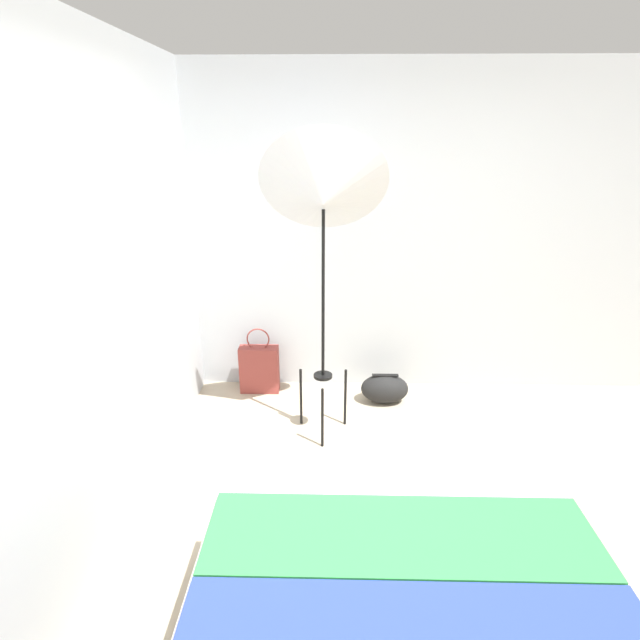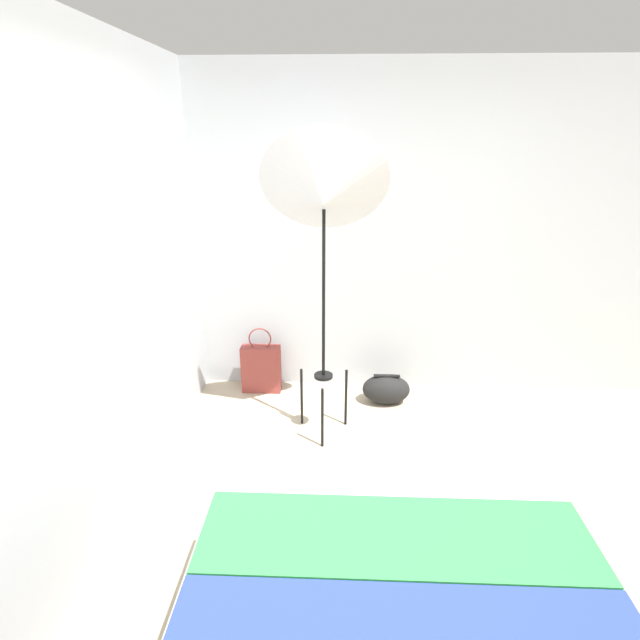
% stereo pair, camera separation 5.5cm
% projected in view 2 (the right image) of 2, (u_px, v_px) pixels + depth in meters
% --- Properties ---
extents(ground_plane, '(14.00, 14.00, 0.00)m').
position_uv_depth(ground_plane, '(405.00, 582.00, 2.48)').
color(ground_plane, tan).
extents(wall_back, '(8.00, 0.05, 2.60)m').
position_uv_depth(wall_back, '(384.00, 238.00, 3.97)').
color(wall_back, '#B7BCC1').
rests_on(wall_back, ground_plane).
extents(wall_side_left, '(0.05, 8.00, 2.60)m').
position_uv_depth(wall_side_left, '(141.00, 273.00, 3.01)').
color(wall_side_left, '#B7BCC1').
rests_on(wall_side_left, ground_plane).
extents(photo_umbrella, '(0.83, 0.65, 2.14)m').
position_uv_depth(photo_umbrella, '(324.00, 195.00, 3.11)').
color(photo_umbrella, black).
rests_on(photo_umbrella, ground_plane).
extents(tote_bag, '(0.33, 0.13, 0.58)m').
position_uv_depth(tote_bag, '(261.00, 368.00, 4.23)').
color(tote_bag, brown).
rests_on(tote_bag, ground_plane).
extents(duffel_bag, '(0.39, 0.24, 0.25)m').
position_uv_depth(duffel_bag, '(386.00, 389.00, 4.08)').
color(duffel_bag, black).
rests_on(duffel_bag, ground_plane).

